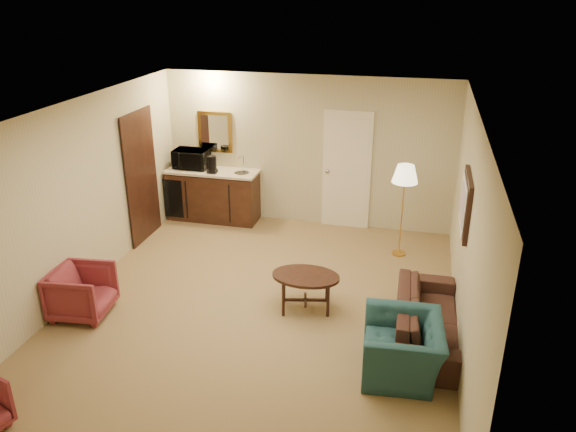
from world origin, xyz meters
The scene contains 11 objects.
ground centered at (0.00, 0.00, 0.00)m, with size 6.00×6.00×0.00m, color olive.
room_walls centered at (-0.10, 0.77, 1.72)m, with size 5.02×6.01×2.61m.
wetbar_cabinet centered at (-1.65, 2.72, 0.46)m, with size 1.64×0.58×0.92m, color #3E2213.
sofa centered at (2.15, -0.18, 0.36)m, with size 1.86×0.54×0.73m, color black.
teal_armchair centered at (1.89, -0.90, 0.42)m, with size 0.96×0.62×0.84m, color #1D4149.
rose_chair_near centered at (-2.15, -0.68, 0.36)m, with size 0.70×0.65×0.72m, color maroon.
coffee_table centered at (0.60, 0.11, 0.25)m, with size 0.88×0.59×0.51m, color black.
floor_lamp centered at (1.70, 2.04, 0.74)m, with size 0.39×0.39×1.48m, color gold.
waste_bin centered at (-1.00, 2.62, 0.15)m, with size 0.23×0.23×0.29m, color black.
microwave centered at (-2.05, 2.78, 1.12)m, with size 0.60×0.33×0.41m, color black.
coffee_maker centered at (-1.60, 2.60, 1.07)m, with size 0.16×0.16×0.30m, color black.
Camera 1 is at (1.88, -6.12, 3.97)m, focal length 35.00 mm.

